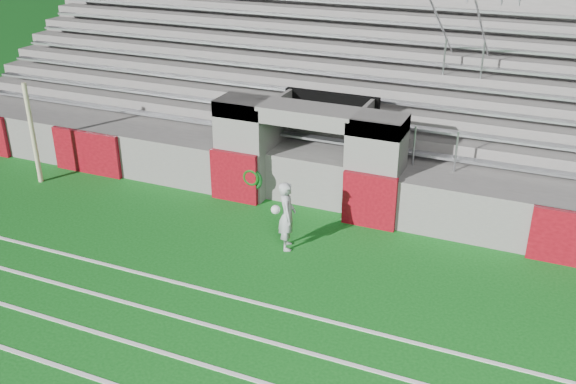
% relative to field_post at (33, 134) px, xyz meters
% --- Properties ---
extents(ground, '(90.00, 90.00, 0.00)m').
position_rel_field_post_xyz_m(ground, '(7.33, -1.90, -1.40)').
color(ground, '#0E5414').
rests_on(ground, ground).
extents(field_post, '(0.13, 0.13, 2.81)m').
position_rel_field_post_xyz_m(field_post, '(0.00, 0.00, 0.00)').
color(field_post, '#C5BF93').
rests_on(field_post, ground).
extents(stadium_structure, '(26.00, 8.48, 5.42)m').
position_rel_field_post_xyz_m(stadium_structure, '(7.33, 6.07, 0.09)').
color(stadium_structure, '#5D5B58').
rests_on(stadium_structure, ground).
extents(goalkeeper_with_ball, '(0.59, 0.69, 1.60)m').
position_rel_field_post_xyz_m(goalkeeper_with_ball, '(7.75, -0.67, -0.60)').
color(goalkeeper_with_ball, '#9EA2A7').
rests_on(goalkeeper_with_ball, ground).
extents(hose_coil, '(0.58, 0.15, 0.59)m').
position_rel_field_post_xyz_m(hose_coil, '(6.04, 1.03, -0.69)').
color(hose_coil, '#0D4416').
rests_on(hose_coil, ground).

